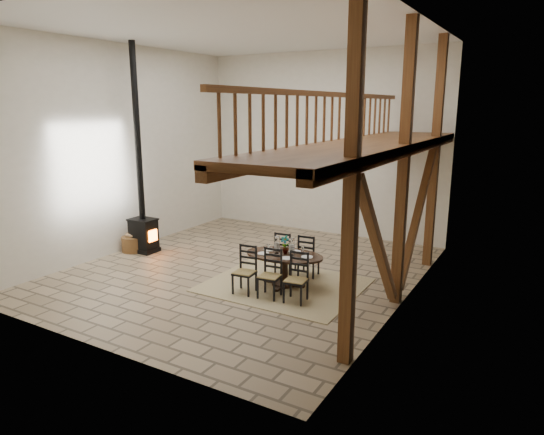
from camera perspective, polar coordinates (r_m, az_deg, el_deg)
The scene contains 7 objects.
ground at distance 10.75m, azimuth -3.34°, elevation -6.28°, with size 8.00×8.00×0.00m, color tan.
room_shell at distance 9.55m, azimuth 2.48°, elevation 9.80°, with size 7.02×8.02×5.01m.
rug at distance 9.90m, azimuth 1.42°, elevation -7.94°, with size 3.00×2.50×0.02m, color tan.
dining_table at distance 9.69m, azimuth 1.22°, elevation -6.10°, with size 1.70×1.90×1.03m.
wood_stove at distance 12.26m, azimuth -15.05°, elevation 1.17°, with size 0.65×0.50×5.00m.
log_basket at distance 12.57m, azimuth -15.98°, elevation -2.92°, with size 0.58×0.58×0.48m.
log_stack at distance 12.83m, azimuth -14.74°, elevation -3.01°, with size 0.31×0.41×0.20m.
Camera 1 is at (5.63, -8.44, 3.55)m, focal length 32.00 mm.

